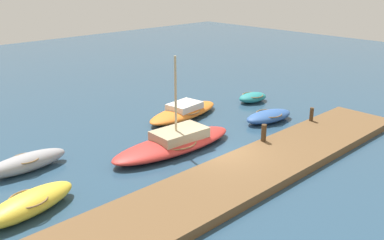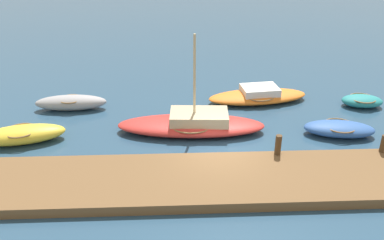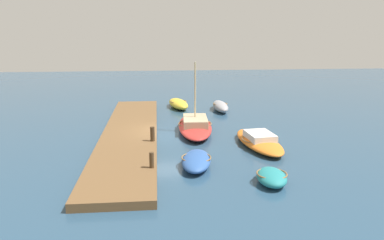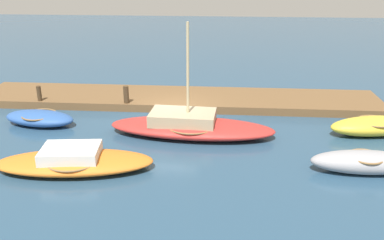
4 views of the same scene
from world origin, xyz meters
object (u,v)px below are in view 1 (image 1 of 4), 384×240
Objects in this scene: rowboat_grey at (26,163)px; sailboat_red at (175,142)px; rowboat_yellow at (29,204)px; mooring_post_mid_west at (312,114)px; motorboat_orange at (184,111)px; dinghy_teal at (253,97)px; mooring_post_west at (264,133)px; rowboat_blue at (269,116)px.

sailboat_red is at bearing -25.27° from rowboat_grey.
sailboat_red is at bearing -6.85° from rowboat_yellow.
mooring_post_mid_west reaches higher than rowboat_grey.
motorboat_orange reaches higher than rowboat_yellow.
sailboat_red reaches higher than dinghy_teal.
mooring_post_west is 1.13× the size of mooring_post_mid_west.
motorboat_orange is at bearing 135.47° from rowboat_blue.
rowboat_grey is 0.66× the size of motorboat_orange.
rowboat_blue is at bearing -60.05° from motorboat_orange.
dinghy_teal is at bearing 61.09° from rowboat_blue.
mooring_post_west is (-6.20, -5.69, 0.53)m from dinghy_teal.
motorboat_orange is (3.99, 3.64, -0.08)m from sailboat_red.
rowboat_grey is 14.31m from rowboat_blue.
dinghy_teal is at bearing 74.55° from mooring_post_mid_west.
mooring_post_mid_west is at bearing -64.50° from motorboat_orange.
rowboat_grey is 1.10× the size of rowboat_blue.
motorboat_orange is 6.62× the size of mooring_post_west.
mooring_post_mid_west is (4.63, 0.00, -0.05)m from mooring_post_west.
mooring_post_west is at bearing -37.08° from sailboat_red.
rowboat_blue is 0.60× the size of motorboat_orange.
rowboat_grey reaches higher than rowboat_blue.
mooring_post_west is at bearing -138.40° from rowboat_blue.
dinghy_teal is at bearing 18.42° from sailboat_red.
dinghy_teal is at bearing -2.21° from rowboat_grey.
dinghy_teal is 0.56× the size of rowboat_yellow.
sailboat_red is at bearing -144.46° from motorboat_orange.
rowboat_blue is at bearing -121.22° from dinghy_teal.
dinghy_teal is 0.32× the size of sailboat_red.
rowboat_yellow is at bearing 172.06° from mooring_post_mid_west.
rowboat_grey reaches higher than dinghy_teal.
sailboat_red is 5.40m from motorboat_orange.
motorboat_orange is 6.68m from mooring_post_west.
mooring_post_mid_west is at bearing -58.38° from rowboat_blue.
mooring_post_west reaches higher than mooring_post_mid_west.
motorboat_orange is (-3.21, 4.30, 0.02)m from rowboat_blue.
rowboat_grey is at bearing 159.01° from sailboat_red.
sailboat_red is 8.19m from rowboat_yellow.
dinghy_teal is (16.41, -0.30, -0.08)m from rowboat_grey.
rowboat_grey is 10.65m from motorboat_orange.
rowboat_yellow is 11.95m from mooring_post_west.
rowboat_blue is at bearing -2.13° from sailboat_red.
rowboat_blue is 4.50× the size of mooring_post_mid_west.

